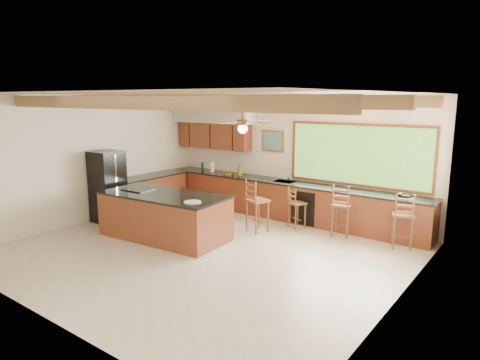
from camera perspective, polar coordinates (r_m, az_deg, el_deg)
The scene contains 9 objects.
ground at distance 8.45m, azimuth -4.48°, elevation -9.40°, with size 7.20×7.20×0.00m, color beige.
room_shell at distance 8.56m, azimuth -2.68°, elevation 6.11°, with size 7.27×6.54×3.02m.
counter_run at distance 10.70m, azimuth 1.05°, elevation -2.40°, with size 7.12×3.10×1.26m.
island at distance 9.21m, azimuth -10.02°, elevation -4.68°, with size 2.83×1.50×0.97m.
refrigerator at distance 10.63m, azimuth -17.21°, elevation -0.85°, with size 0.68×0.66×1.70m.
bar_stool_a at distance 9.35m, azimuth 2.13°, elevation -2.90°, with size 0.53×0.53×1.18m.
bar_stool_b at distance 9.77m, azimuth 7.47°, elevation -3.19°, with size 0.45×0.45×0.95m.
bar_stool_c at distance 9.33m, azimuth 13.35°, elevation -3.39°, with size 0.46×0.46×1.13m.
bar_stool_d at distance 8.93m, azimuth 20.79°, elevation -4.48°, with size 0.53×0.53×1.13m.
Camera 1 is at (5.24, -5.95, 2.93)m, focal length 32.00 mm.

